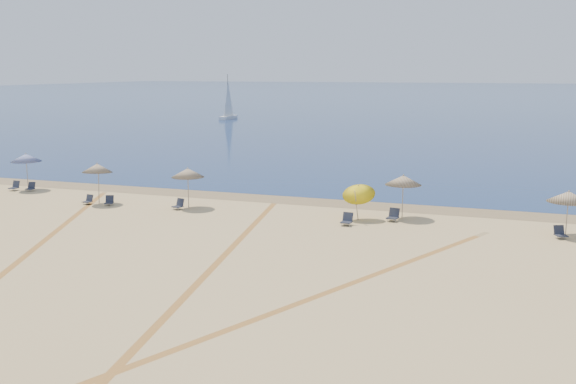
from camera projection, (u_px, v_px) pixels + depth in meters
name	position (u px, v px, depth m)	size (l,w,h in m)	color
ground	(81.00, 347.00, 20.02)	(160.00, 160.00, 0.00)	tan
ocean	(473.00, 94.00, 229.46)	(500.00, 500.00, 0.00)	#0C2151
wet_sand	(308.00, 201.00, 42.36)	(500.00, 500.00, 0.00)	olive
umbrella_0	(26.00, 158.00, 45.83)	(2.12, 2.12, 2.65)	gray
umbrella_1	(97.00, 168.00, 41.09)	(1.92, 1.95, 2.64)	gray
umbrella_2	(188.00, 173.00, 39.84)	(2.02, 2.02, 2.54)	gray
umbrella_3	(358.00, 190.00, 36.64)	(1.86, 1.90, 2.41)	gray
umbrella_4	(403.00, 180.00, 37.04)	(2.08, 2.08, 2.56)	gray
umbrella_5	(569.00, 197.00, 33.02)	(2.13, 2.13, 2.41)	gray
chair_0	(15.00, 186.00, 46.01)	(0.57, 0.67, 0.67)	black
chair_1	(31.00, 187.00, 45.80)	(0.58, 0.66, 0.61)	black
chair_2	(88.00, 200.00, 41.33)	(0.55, 0.62, 0.59)	black
chair_3	(109.00, 201.00, 40.96)	(0.69, 0.74, 0.61)	black
chair_4	(179.00, 205.00, 39.78)	(0.69, 0.76, 0.65)	black
chair_5	(347.00, 220.00, 35.70)	(0.62, 0.71, 0.69)	black
chair_6	(393.00, 215.00, 36.69)	(0.70, 0.79, 0.71)	black
chair_7	(560.00, 233.00, 32.92)	(0.73, 0.78, 0.64)	black
sailboat_0	(228.00, 106.00, 112.02)	(1.35, 5.17, 7.68)	white
tire_tracks	(173.00, 268.00, 28.00)	(51.71, 41.37, 0.00)	tan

